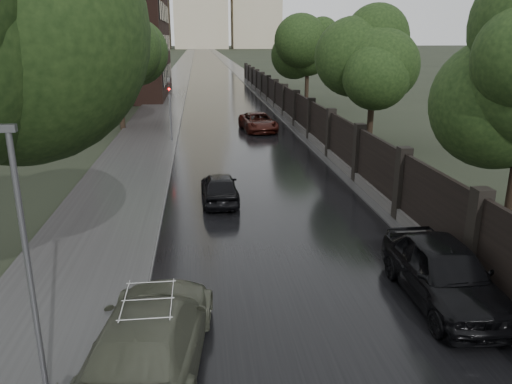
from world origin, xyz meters
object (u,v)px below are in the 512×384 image
Objects in this scene: lamp_post at (29,270)px; car_right_near at (444,272)px; hatchback_left at (220,187)px; tree_right_c at (308,53)px; car_right_far at (258,122)px; tree_left_far at (117,54)px; tree_right_b at (374,63)px; traffic_light at (170,105)px; volga_sedan at (151,336)px.

lamp_post is 9.40m from car_right_near.
lamp_post is at bearing 71.17° from hatchback_left.
car_right_far is at bearing -117.10° from tree_right_c.
tree_left_far reaches higher than tree_right_b.
car_right_near is at bearing -66.14° from tree_left_far.
car_right_far is at bearing 30.49° from traffic_light.
tree_left_far is 1.60× the size of car_right_far.
tree_right_c is 1.50× the size of car_right_near.
tree_right_b is at bearing -136.51° from hatchback_left.
tree_right_c is 13.65m from car_right_far.
traffic_light is at bearing -128.18° from tree_right_c.
car_right_far is (9.60, -1.53, -4.60)m from tree_left_far.
tree_left_far is 2.06× the size of hatchback_left.
tree_right_c is at bearing 90.00° from tree_right_b.
car_right_near reaches higher than car_right_far.
car_right_near is (-4.10, -17.77, -4.15)m from tree_right_b.
hatchback_left is at bearing 72.34° from lamp_post.
tree_right_b is at bearing -54.02° from car_right_far.
volga_sedan is at bearing -106.42° from tree_right_c.
tree_right_c is 1.75× the size of traffic_light.
car_right_far is at bearing 75.45° from lamp_post.
volga_sedan is 1.12× the size of car_right_far.
car_right_far is (7.00, 26.97, -2.03)m from lamp_post.
tree_left_far is at bearing -147.17° from tree_right_c.
lamp_post is 1.28× the size of traffic_light.
volga_sedan is (4.40, -27.67, -4.49)m from tree_left_far.
tree_right_b reaches higher than traffic_light.
tree_left_far is 1.45× the size of lamp_post.
tree_left_far reaches higher than car_right_far.
hatchback_left is at bearing -135.34° from tree_right_b.
tree_left_far is at bearing -71.34° from hatchback_left.
traffic_light is at bearing 87.32° from lamp_post.
car_right_far is (5.90, 3.47, -1.75)m from traffic_light.
tree_left_far is at bearing 126.47° from traffic_light.
tree_right_b is at bearing -112.51° from volga_sedan.
car_right_near is at bearing -69.66° from traffic_light.
tree_right_c is 1.37× the size of lamp_post.
hatchback_left is (6.20, -17.19, -4.63)m from tree_left_far.
tree_right_b is 1.51× the size of car_right_far.
tree_right_b reaches higher than car_right_near.
tree_right_c reaches higher than car_right_far.
car_right_near is at bearing -96.54° from tree_right_c.
tree_right_c is at bearing 71.48° from lamp_post.
tree_right_b is 1.00× the size of tree_right_c.
tree_right_b is at bearing 77.47° from car_right_near.
tree_left_far is 6.84m from traffic_light.
tree_right_b is 13.78m from hatchback_left.
volga_sedan is at bearing 79.08° from hatchback_left.
tree_left_far is at bearing 152.70° from tree_right_b.
car_right_near is (7.70, -20.77, -1.60)m from traffic_light.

